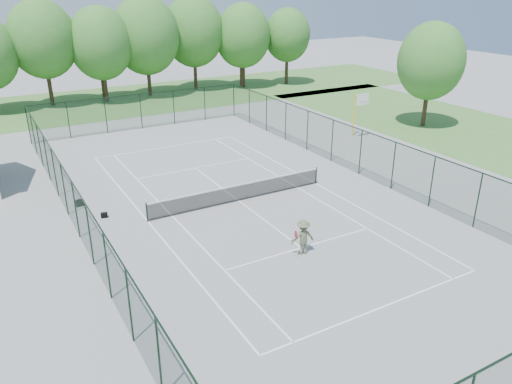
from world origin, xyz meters
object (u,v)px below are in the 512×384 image
tennis_net (239,192)px  tennis_player (303,237)px  basketball_goal (359,106)px  sports_bag_a (80,203)px

tennis_net → tennis_player: size_ratio=5.48×
basketball_goal → sports_bag_a: bearing=-173.0°
sports_bag_a → tennis_player: (7.95, -10.73, 0.68)m
tennis_net → tennis_player: (-0.25, -6.84, 0.28)m
tennis_net → sports_bag_a: size_ratio=24.28×
tennis_net → basketball_goal: bearing=24.8°
basketball_goal → sports_bag_a: (-22.65, -2.80, -2.39)m
tennis_net → basketball_goal: (14.46, 6.69, 1.99)m
tennis_player → basketball_goal: bearing=42.6°
sports_bag_a → tennis_player: 13.37m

